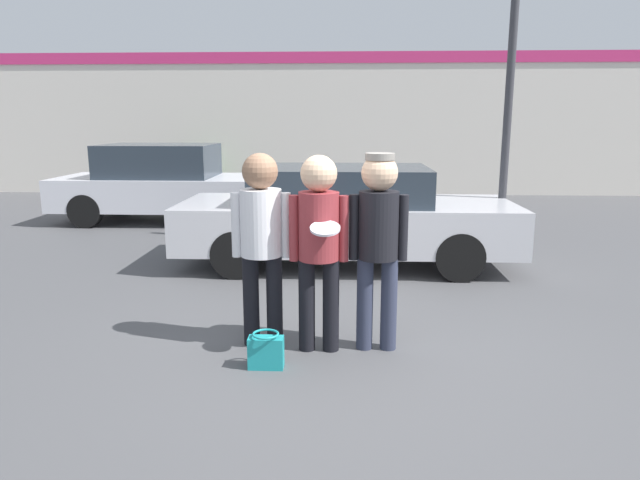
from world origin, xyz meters
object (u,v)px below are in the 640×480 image
shrub (199,178)px  handbag (266,351)px  person_right (378,232)px  person_left (261,231)px  parked_car_near (345,215)px  person_middle_with_frisbee (319,235)px  parked_car_far (164,183)px

shrub → handbag: size_ratio=3.17×
person_right → handbag: 1.43m
person_left → parked_car_near: person_left is taller
person_left → parked_car_near: bearing=76.4°
shrub → parked_car_near: bearing=-61.2°
parked_car_near → shrub: bearing=118.8°
handbag → person_middle_with_frisbee: bearing=43.9°
parked_car_near → shrub: (-4.06, 7.38, -0.23)m
person_left → parked_car_far: person_left is taller
shrub → handbag: bearing=-72.8°
person_middle_with_frisbee → parked_car_far: 7.59m
person_middle_with_frisbee → parked_car_far: person_middle_with_frisbee is taller
parked_car_near → person_right: bearing=-84.5°
parked_car_far → parked_car_near: bearing=-42.5°
shrub → person_left: bearing=-72.5°
person_middle_with_frisbee → person_left: bearing=168.3°
parked_car_near → shrub: parked_car_near is taller
parked_car_near → parked_car_far: (-3.79, 3.47, 0.06)m
handbag → parked_car_near: bearing=79.8°
person_middle_with_frisbee → shrub: size_ratio=1.79×
parked_car_near → shrub: 8.43m
person_right → parked_car_far: person_right is taller
parked_car_near → person_left: bearing=-103.6°
person_middle_with_frisbee → parked_car_far: (-3.56, 6.70, -0.30)m
handbag → shrub: bearing=107.2°
person_middle_with_frisbee → parked_car_far: size_ratio=0.41×
person_left → parked_car_near: size_ratio=0.38×
person_middle_with_frisbee → handbag: size_ratio=5.68×
person_middle_with_frisbee → shrub: bearing=109.9°
person_middle_with_frisbee → shrub: (-3.84, 10.61, -0.58)m
person_right → parked_car_near: 3.20m
person_left → parked_car_far: size_ratio=0.42×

